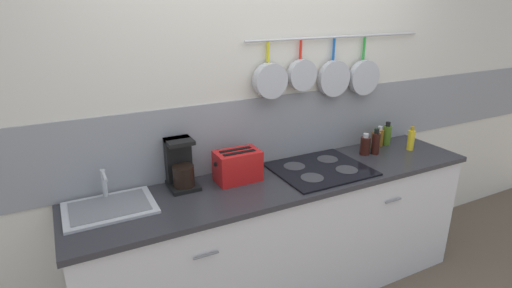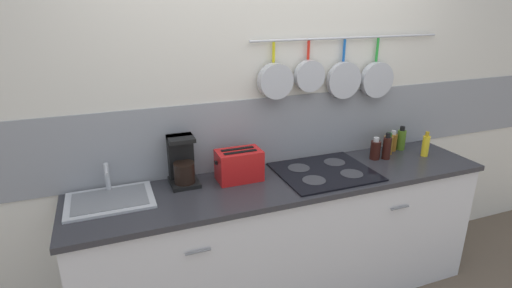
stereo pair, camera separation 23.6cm
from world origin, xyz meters
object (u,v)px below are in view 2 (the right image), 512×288
Objects in this scene: toaster at (239,165)px; bottle_sesame_oil at (393,142)px; coffee_maker at (182,164)px; bottle_hot_sauce at (387,147)px; bottle_olive_oil at (375,150)px; bottle_dish_soap at (401,139)px; bottle_vinegar at (426,145)px; bottle_cooking_wine at (388,145)px.

toaster is 1.89× the size of bottle_sesame_oil.
coffee_maker reaches higher than toaster.
bottle_hot_sauce reaches higher than bottle_sesame_oil.
bottle_olive_oil is at bearing 161.88° from bottle_hot_sauce.
bottle_dish_soap reaches higher than bottle_sesame_oil.
bottle_dish_soap is at bearing -0.27° from coffee_maker.
bottle_hot_sauce is 1.05× the size of bottle_vinegar.
bottle_olive_oil is 0.08m from bottle_hot_sauce.
bottle_cooking_wine is (0.08, 0.08, -0.01)m from bottle_hot_sauce.
bottle_sesame_oil is 0.85× the size of bottle_vinegar.
bottle_vinegar is (0.15, -0.18, 0.01)m from bottle_sesame_oil.
bottle_dish_soap is at bearing 15.47° from bottle_cooking_wine.
bottle_dish_soap is 0.98× the size of bottle_vinegar.
bottle_hot_sauce is 0.20m from bottle_sesame_oil.
bottle_olive_oil is at bearing -156.93° from bottle_sesame_oil.
bottle_vinegar is at bearing -6.08° from coffee_maker.
bottle_cooking_wine reaches higher than bottle_sesame_oil.
bottle_cooking_wine is 0.26m from bottle_vinegar.
bottle_cooking_wine is 0.09m from bottle_sesame_oil.
coffee_maker is at bearing 179.73° from bottle_dish_soap.
bottle_hot_sauce is 0.31m from bottle_vinegar.
bottle_cooking_wine is (1.51, -0.05, -0.05)m from coffee_maker.
bottle_vinegar is at bearing -30.86° from bottle_cooking_wine.
bottle_olive_oil is at bearing -1.11° from toaster.
coffee_maker is 0.35m from toaster.
coffee_maker is at bearing 175.64° from bottle_olive_oil.
bottle_hot_sauce reaches higher than bottle_dish_soap.
coffee_maker is 1.02× the size of toaster.
bottle_cooking_wine is at bearing -149.85° from bottle_sesame_oil.
coffee_maker is at bearing 174.87° from bottle_hot_sauce.
bottle_hot_sauce is at bearing -18.12° from bottle_olive_oil.
coffee_maker is 1.59m from bottle_sesame_oil.
bottle_cooking_wine is 0.90× the size of bottle_dish_soap.
coffee_maker reaches higher than bottle_hot_sauce.
bottle_vinegar reaches higher than bottle_cooking_wine.
bottle_olive_oil is (1.36, -0.10, -0.05)m from coffee_maker.
toaster is at bearing 175.87° from bottle_vinegar.
toaster reaches higher than bottle_dish_soap.
coffee_maker is 1.64× the size of bottle_vinegar.
coffee_maker is 1.51m from bottle_cooking_wine.
bottle_dish_soap is (1.33, 0.08, -0.02)m from toaster.
coffee_maker is at bearing 179.81° from bottle_sesame_oil.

